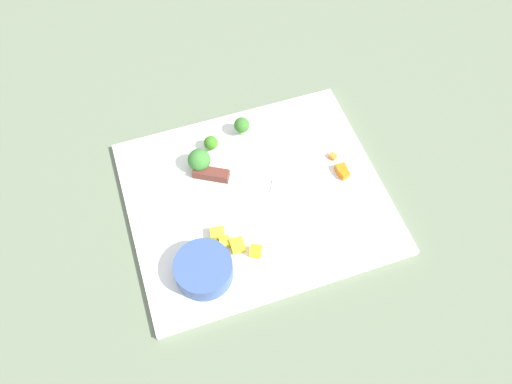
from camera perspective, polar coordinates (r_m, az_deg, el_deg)
ground_plane at (r=0.84m, az=0.00°, el=-0.78°), size 4.00×4.00×0.00m
cutting_board at (r=0.83m, az=0.00°, el=-0.57°), size 0.41×0.35×0.01m
prep_bowl at (r=0.75m, az=-5.95°, el=-8.73°), size 0.09×0.09×0.03m
chef_knife at (r=0.84m, az=-0.89°, el=1.28°), size 0.25×0.16×0.02m
carrot_dice_0 at (r=0.85m, az=9.94°, el=2.00°), size 0.02×0.02×0.01m
carrot_dice_1 at (r=0.86m, az=9.53°, el=2.78°), size 0.02×0.02×0.01m
carrot_dice_2 at (r=0.87m, az=8.70°, el=4.01°), size 0.01×0.02×0.01m
pepper_dice_0 at (r=0.79m, az=-4.37°, el=-4.76°), size 0.03×0.02×0.02m
pepper_dice_1 at (r=0.77m, az=-0.02°, el=-6.74°), size 0.02×0.02×0.02m
pepper_dice_2 at (r=0.78m, az=-3.53°, el=-5.69°), size 0.02×0.02×0.01m
pepper_dice_3 at (r=0.78m, az=-2.13°, el=-6.06°), size 0.02×0.02×0.02m
broccoli_floret_0 at (r=0.88m, az=-1.63°, el=7.55°), size 0.03×0.03×0.04m
broccoli_floret_1 at (r=0.84m, az=-6.46°, el=3.60°), size 0.04×0.04×0.04m
broccoli_floret_2 at (r=0.87m, az=-5.12°, el=5.55°), size 0.02×0.02×0.03m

